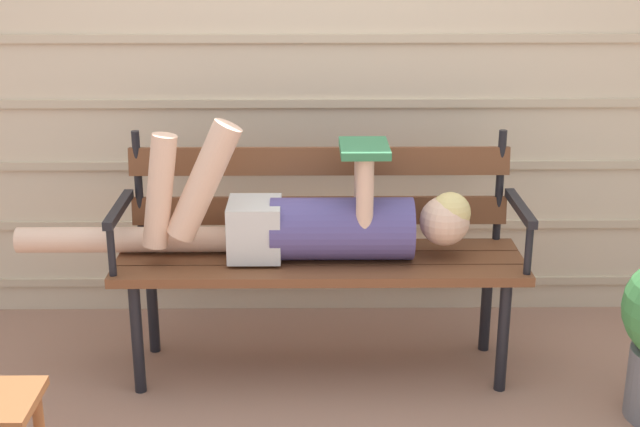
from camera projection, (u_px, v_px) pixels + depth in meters
ground_plane at (320, 382)px, 3.46m from camera, size 12.00×12.00×0.00m
house_siding at (319, 37)px, 3.73m from camera, size 5.47×0.08×2.48m
park_bench at (320, 241)px, 3.45m from camera, size 1.56×0.44×0.93m
reclining_person at (302, 220)px, 3.35m from camera, size 1.74×0.25×0.56m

